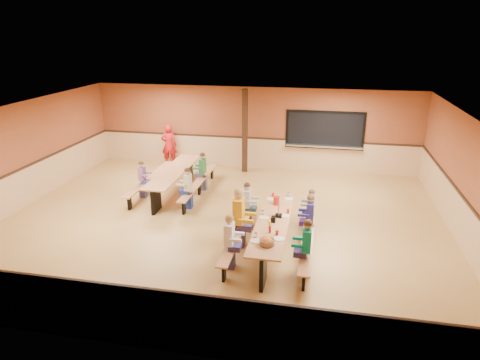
# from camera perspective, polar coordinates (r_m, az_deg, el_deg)

# --- Properties ---
(ground) EXTENTS (12.00, 12.00, 0.00)m
(ground) POSITION_cam_1_polar(r_m,az_deg,el_deg) (11.72, -2.43, -5.57)
(ground) COLOR #A0753C
(ground) RESTS_ON ground
(room_envelope) EXTENTS (12.04, 10.04, 3.02)m
(room_envelope) POSITION_cam_1_polar(r_m,az_deg,el_deg) (11.45, -2.48, -2.45)
(room_envelope) COLOR brown
(room_envelope) RESTS_ON ground
(kitchen_pass_through) EXTENTS (2.78, 0.28, 1.38)m
(kitchen_pass_through) POSITION_cam_1_polar(r_m,az_deg,el_deg) (15.65, 11.23, 6.33)
(kitchen_pass_through) COLOR black
(kitchen_pass_through) RESTS_ON ground
(structural_post) EXTENTS (0.18, 0.18, 3.00)m
(structural_post) POSITION_cam_1_polar(r_m,az_deg,el_deg) (15.35, 0.65, 6.49)
(structural_post) COLOR black
(structural_post) RESTS_ON ground
(cafeteria_table_main) EXTENTS (1.91, 3.70, 0.74)m
(cafeteria_table_main) POSITION_cam_1_polar(r_m,az_deg,el_deg) (10.16, 4.43, -6.50)
(cafeteria_table_main) COLOR #B37247
(cafeteria_table_main) RESTS_ON ground
(cafeteria_table_second) EXTENTS (1.91, 3.70, 0.74)m
(cafeteria_table_second) POSITION_cam_1_polar(r_m,az_deg,el_deg) (13.73, -8.78, 0.42)
(cafeteria_table_second) COLOR #B37247
(cafeteria_table_second) RESTS_ON ground
(seated_child_white_left) EXTENTS (0.39, 0.32, 1.25)m
(seated_child_white_left) POSITION_cam_1_polar(r_m,az_deg,el_deg) (9.34, -1.42, -8.24)
(seated_child_white_left) COLOR white
(seated_child_white_left) RESTS_ON ground
(seated_adult_yellow) EXTENTS (0.49, 0.40, 1.47)m
(seated_adult_yellow) POSITION_cam_1_polar(r_m,az_deg,el_deg) (10.19, -0.16, -5.06)
(seated_adult_yellow) COLOR gold
(seated_adult_yellow) RESTS_ON ground
(seated_child_grey_left) EXTENTS (0.37, 0.30, 1.21)m
(seated_child_grey_left) POSITION_cam_1_polar(r_m,az_deg,el_deg) (11.23, 0.95, -3.35)
(seated_child_grey_left) COLOR #B2B2B2
(seated_child_grey_left) RESTS_ON ground
(seated_child_teal_right) EXTENTS (0.40, 0.33, 1.27)m
(seated_child_teal_right) POSITION_cam_1_polar(r_m,az_deg,el_deg) (9.18, 8.84, -8.96)
(seated_child_teal_right) COLOR #0E8C6D
(seated_child_teal_right) RESTS_ON ground
(seated_child_navy_right) EXTENTS (0.37, 0.31, 1.22)m
(seated_child_navy_right) POSITION_cam_1_polar(r_m,az_deg,el_deg) (10.57, 9.27, -5.14)
(seated_child_navy_right) COLOR navy
(seated_child_navy_right) RESTS_ON ground
(seated_child_char_right) EXTENTS (0.33, 0.27, 1.12)m
(seated_child_char_right) POSITION_cam_1_polar(r_m,az_deg,el_deg) (11.15, 9.40, -4.05)
(seated_child_char_right) COLOR #565D61
(seated_child_char_right) RESTS_ON ground
(seated_child_purple_sec) EXTENTS (0.34, 0.28, 1.14)m
(seated_child_purple_sec) POSITION_cam_1_polar(r_m,az_deg,el_deg) (13.52, -12.89, 0.05)
(seated_child_purple_sec) COLOR #815182
(seated_child_purple_sec) RESTS_ON ground
(seated_child_green_sec) EXTENTS (0.38, 0.31, 1.23)m
(seated_child_green_sec) POSITION_cam_1_polar(r_m,az_deg,el_deg) (13.84, -4.98, 1.13)
(seated_child_green_sec) COLOR #2D723F
(seated_child_green_sec) RESTS_ON ground
(seated_child_tan_sec) EXTENTS (0.37, 0.30, 1.22)m
(seated_child_tan_sec) POSITION_cam_1_polar(r_m,az_deg,el_deg) (12.45, -6.95, -1.12)
(seated_child_tan_sec) COLOR beige
(seated_child_tan_sec) RESTS_ON ground
(standing_woman) EXTENTS (0.65, 0.50, 1.59)m
(standing_woman) POSITION_cam_1_polar(r_m,az_deg,el_deg) (16.45, -9.45, 4.60)
(standing_woman) COLOR red
(standing_woman) RESTS_ON ground
(punch_pitcher) EXTENTS (0.16, 0.16, 0.22)m
(punch_pitcher) POSITION_cam_1_polar(r_m,az_deg,el_deg) (10.91, 4.86, -2.75)
(punch_pitcher) COLOR #AE2117
(punch_pitcher) RESTS_ON cafeteria_table_main
(chip_bowl) EXTENTS (0.32, 0.32, 0.15)m
(chip_bowl) POSITION_cam_1_polar(r_m,az_deg,el_deg) (8.95, 3.62, -8.20)
(chip_bowl) COLOR orange
(chip_bowl) RESTS_ON cafeteria_table_main
(napkin_dispenser) EXTENTS (0.10, 0.14, 0.13)m
(napkin_dispenser) POSITION_cam_1_polar(r_m,az_deg,el_deg) (9.98, 4.47, -5.23)
(napkin_dispenser) COLOR black
(napkin_dispenser) RESTS_ON cafeteria_table_main
(condiment_mustard) EXTENTS (0.06, 0.06, 0.17)m
(condiment_mustard) POSITION_cam_1_polar(r_m,az_deg,el_deg) (9.67, 3.98, -5.92)
(condiment_mustard) COLOR yellow
(condiment_mustard) RESTS_ON cafeteria_table_main
(condiment_ketchup) EXTENTS (0.06, 0.06, 0.17)m
(condiment_ketchup) POSITION_cam_1_polar(r_m,az_deg,el_deg) (9.45, 4.00, -6.57)
(condiment_ketchup) COLOR #B2140F
(condiment_ketchup) RESTS_ON cafeteria_table_main
(table_paddle) EXTENTS (0.16, 0.16, 0.56)m
(table_paddle) POSITION_cam_1_polar(r_m,az_deg,el_deg) (10.21, 5.19, -4.21)
(table_paddle) COLOR black
(table_paddle) RESTS_ON cafeteria_table_main
(place_settings) EXTENTS (0.65, 3.30, 0.11)m
(place_settings) POSITION_cam_1_polar(r_m,az_deg,el_deg) (10.04, 4.47, -5.12)
(place_settings) COLOR beige
(place_settings) RESTS_ON cafeteria_table_main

